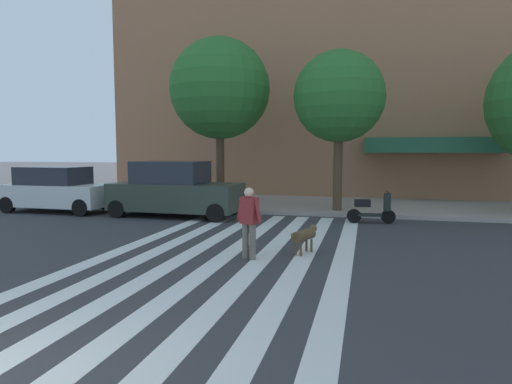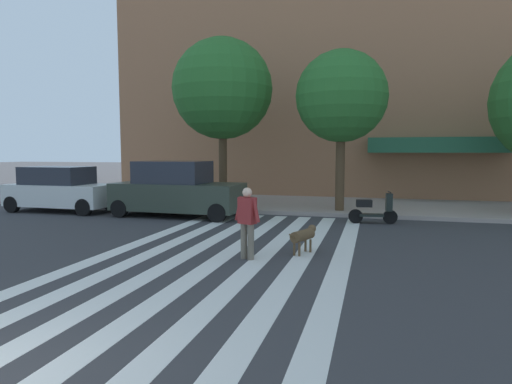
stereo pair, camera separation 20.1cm
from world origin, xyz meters
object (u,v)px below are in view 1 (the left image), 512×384
street_tree_nearest (220,89)px  street_tree_middle (339,97)px  parked_car_near_curb (57,190)px  parked_scooter (371,209)px  dog_on_leash (305,235)px  pedestrian_dog_walker (249,219)px  parked_car_behind_first (175,190)px

street_tree_nearest → street_tree_middle: size_ratio=1.15×
parked_car_near_curb → street_tree_middle: 11.90m
parked_scooter → dog_on_leash: size_ratio=1.48×
pedestrian_dog_walker → dog_on_leash: size_ratio=1.49×
parked_car_behind_first → dog_on_leash: (5.62, -4.83, -0.55)m
parked_scooter → pedestrian_dog_walker: pedestrian_dog_walker is taller
parked_car_near_curb → parked_scooter: 12.41m
street_tree_nearest → street_tree_middle: (5.07, -0.67, -0.57)m
parked_scooter → pedestrian_dog_walker: bearing=-115.0°
parked_car_near_curb → dog_on_leash: size_ratio=3.99×
street_tree_nearest → dog_on_leash: 10.16m
dog_on_leash → parked_scooter: bearing=72.3°
parked_car_behind_first → parked_scooter: (7.20, 0.16, -0.51)m
parked_car_behind_first → street_tree_middle: size_ratio=0.80×
street_tree_nearest → pedestrian_dog_walker: 10.18m
street_tree_middle → dog_on_leash: bearing=-92.5°
parked_scooter → dog_on_leash: parked_scooter is taller
parked_scooter → parked_car_behind_first: bearing=-178.7°
parked_scooter → street_tree_nearest: street_tree_nearest is taller
pedestrian_dog_walker → dog_on_leash: (1.15, 0.89, -0.48)m
street_tree_middle → dog_on_leash: size_ratio=5.62×
parked_scooter → street_tree_middle: size_ratio=0.26×
parked_car_near_curb → parked_scooter: parked_car_near_curb is taller
parked_car_behind_first → parked_car_near_curb: bearing=-180.0°
parked_car_near_curb → dog_on_leash: parked_car_near_curb is taller
street_tree_middle → dog_on_leash: street_tree_middle is taller
parked_car_behind_first → dog_on_leash: parked_car_behind_first is taller
parked_car_behind_first → parked_scooter: size_ratio=3.03×
street_tree_nearest → parked_car_behind_first: bearing=-106.8°
parked_scooter → street_tree_nearest: bearing=157.1°
parked_car_behind_first → street_tree_middle: street_tree_middle is taller
pedestrian_dog_walker → dog_on_leash: pedestrian_dog_walker is taller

